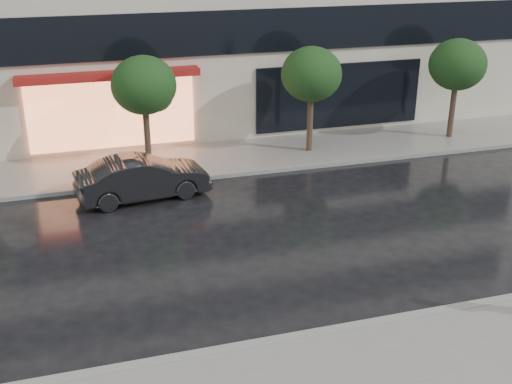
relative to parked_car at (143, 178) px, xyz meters
name	(u,v)px	position (x,y,z in m)	size (l,w,h in m)	color
ground	(343,304)	(3.52, -7.45, -0.68)	(120.00, 120.00, 0.00)	black
sidewalk_far	(230,157)	(3.52, 2.80, -0.62)	(60.00, 3.50, 0.12)	slate
curb_near	(362,326)	(3.52, -8.45, -0.61)	(60.00, 0.25, 0.14)	gray
curb_far	(243,173)	(3.52, 1.05, -0.61)	(60.00, 0.25, 0.14)	gray
tree_mid_west	(146,87)	(0.58, 2.58, 2.24)	(2.20, 2.20, 3.99)	#33261C
tree_mid_east	(313,76)	(6.58, 2.58, 2.24)	(2.20, 2.20, 3.99)	#33261C
tree_far_east	(458,66)	(12.58, 2.58, 2.24)	(2.20, 2.20, 3.99)	#33261C
parked_car	(143,178)	(0.00, 0.00, 0.00)	(1.43, 4.11, 1.35)	black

